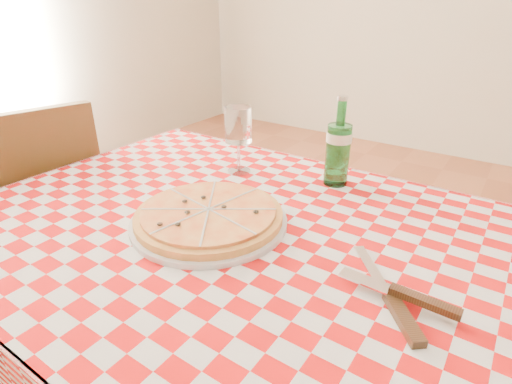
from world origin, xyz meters
TOP-DOWN VIEW (x-y plane):
  - dining_table at (0.00, 0.00)m, footprint 1.20×0.80m
  - tablecloth at (0.00, 0.00)m, footprint 1.30×0.90m
  - chair_far at (-0.85, -0.04)m, footprint 0.50×0.50m
  - pizza_plate at (-0.09, -0.02)m, footprint 0.39×0.39m
  - water_bottle at (0.05, 0.33)m, footprint 0.07×0.07m
  - wine_glass at (-0.20, 0.25)m, footprint 0.09×0.09m
  - cutlery at (0.31, -0.05)m, footprint 0.33×0.31m

SIDE VIEW (x-z plane):
  - chair_far at x=-0.85m, z-range 0.07..0.98m
  - dining_table at x=0.00m, z-range 0.28..1.03m
  - tablecloth at x=0.00m, z-range 0.75..0.76m
  - cutlery at x=0.31m, z-range 0.76..0.79m
  - pizza_plate at x=-0.09m, z-range 0.76..0.80m
  - wine_glass at x=-0.20m, z-range 0.76..0.94m
  - water_bottle at x=0.05m, z-range 0.76..0.99m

